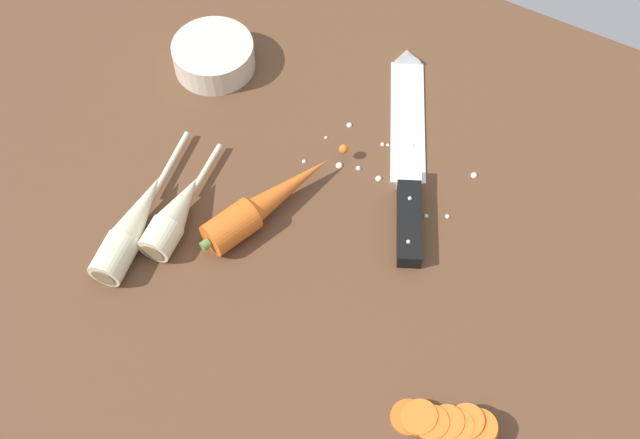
{
  "coord_description": "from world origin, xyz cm",
  "views": [
    {
      "loc": [
        24.55,
        -45.34,
        80.92
      ],
      "look_at": [
        0.0,
        -2.0,
        1.5
      ],
      "focal_mm": 44.54,
      "sensor_mm": 36.0,
      "label": 1
    }
  ],
  "objects_px": {
    "parsnip_front": "(175,214)",
    "carrot_slice_stack": "(444,423)",
    "chefs_knife": "(408,143)",
    "whole_carrot": "(265,203)",
    "prep_bowl": "(214,55)",
    "parsnip_mid_left": "(132,225)"
  },
  "relations": [
    {
      "from": "chefs_knife",
      "to": "carrot_slice_stack",
      "type": "xyz_separation_m",
      "value": [
        0.19,
        -0.31,
        0.0
      ]
    },
    {
      "from": "parsnip_front",
      "to": "chefs_knife",
      "type": "bearing_deg",
      "value": 51.8
    },
    {
      "from": "chefs_knife",
      "to": "whole_carrot",
      "type": "xyz_separation_m",
      "value": [
        -0.1,
        -0.18,
        0.01
      ]
    },
    {
      "from": "parsnip_front",
      "to": "parsnip_mid_left",
      "type": "distance_m",
      "value": 0.05
    },
    {
      "from": "chefs_knife",
      "to": "parsnip_mid_left",
      "type": "distance_m",
      "value": 0.36
    },
    {
      "from": "chefs_knife",
      "to": "prep_bowl",
      "type": "distance_m",
      "value": 0.29
    },
    {
      "from": "parsnip_front",
      "to": "prep_bowl",
      "type": "relative_size",
      "value": 1.6
    },
    {
      "from": "chefs_knife",
      "to": "whole_carrot",
      "type": "relative_size",
      "value": 1.53
    },
    {
      "from": "chefs_knife",
      "to": "whole_carrot",
      "type": "distance_m",
      "value": 0.2
    },
    {
      "from": "whole_carrot",
      "to": "parsnip_front",
      "type": "distance_m",
      "value": 0.11
    },
    {
      "from": "chefs_knife",
      "to": "parsnip_front",
      "type": "xyz_separation_m",
      "value": [
        -0.19,
        -0.24,
        0.01
      ]
    },
    {
      "from": "carrot_slice_stack",
      "to": "prep_bowl",
      "type": "height_order",
      "value": "prep_bowl"
    },
    {
      "from": "parsnip_mid_left",
      "to": "carrot_slice_stack",
      "type": "xyz_separation_m",
      "value": [
        0.42,
        -0.03,
        -0.01
      ]
    },
    {
      "from": "chefs_knife",
      "to": "parsnip_front",
      "type": "bearing_deg",
      "value": -128.2
    },
    {
      "from": "parsnip_front",
      "to": "carrot_slice_stack",
      "type": "relative_size",
      "value": 1.64
    },
    {
      "from": "parsnip_mid_left",
      "to": "prep_bowl",
      "type": "relative_size",
      "value": 2.05
    },
    {
      "from": "parsnip_front",
      "to": "prep_bowl",
      "type": "bearing_deg",
      "value": 113.39
    },
    {
      "from": "chefs_knife",
      "to": "whole_carrot",
      "type": "height_order",
      "value": "whole_carrot"
    },
    {
      "from": "chefs_knife",
      "to": "parsnip_front",
      "type": "distance_m",
      "value": 0.31
    },
    {
      "from": "parsnip_front",
      "to": "carrot_slice_stack",
      "type": "height_order",
      "value": "parsnip_front"
    },
    {
      "from": "parsnip_mid_left",
      "to": "carrot_slice_stack",
      "type": "height_order",
      "value": "parsnip_mid_left"
    },
    {
      "from": "parsnip_front",
      "to": "parsnip_mid_left",
      "type": "bearing_deg",
      "value": -133.16
    }
  ]
}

